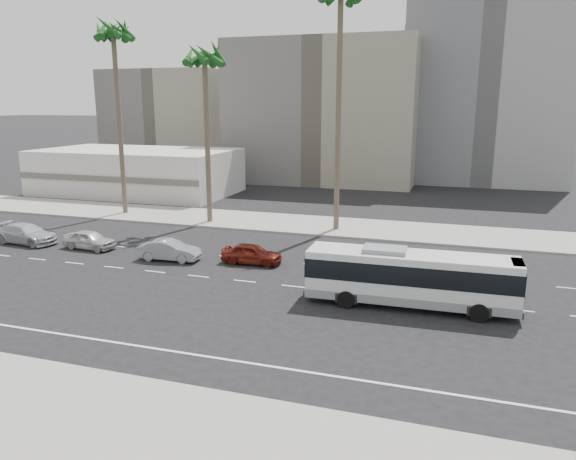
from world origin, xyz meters
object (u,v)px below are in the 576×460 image
at_px(car_a, 252,254).
at_px(palm_far, 113,36).
at_px(city_bus, 410,277).
at_px(car_d, 26,234).
at_px(car_b, 170,250).
at_px(palm_mid, 205,61).
at_px(car_c, 90,240).

distance_m(car_a, palm_far, 25.75).
xyz_separation_m(city_bus, car_d, (-28.47, 4.37, -0.87)).
bearing_deg(car_b, city_bus, -107.09).
height_order(city_bus, palm_far, palm_far).
xyz_separation_m(car_b, palm_mid, (-2.53, 11.29, 12.87)).
bearing_deg(car_c, palm_mid, -18.31).
height_order(car_c, palm_mid, palm_mid).
xyz_separation_m(car_c, car_d, (-5.50, -0.12, 0.06)).
relative_size(car_b, car_c, 1.05).
xyz_separation_m(city_bus, palm_far, (-27.85, 16.06, 14.32)).
bearing_deg(car_d, car_c, -83.41).
bearing_deg(palm_mid, palm_far, 173.36).
height_order(car_c, car_d, car_d).
height_order(car_a, car_d, car_d).
relative_size(car_d, palm_mid, 0.33).
height_order(car_b, palm_mid, palm_mid).
bearing_deg(city_bus, palm_mid, 139.67).
xyz_separation_m(city_bus, palm_mid, (-18.56, 14.98, 11.96)).
relative_size(city_bus, car_a, 2.70).
bearing_deg(city_bus, car_d, 169.84).
relative_size(car_a, palm_mid, 0.26).
height_order(city_bus, car_b, city_bus).
relative_size(car_a, palm_far, 0.22).
bearing_deg(palm_far, palm_mid, -6.64).
xyz_separation_m(car_a, car_b, (-5.50, -0.93, 0.01)).
xyz_separation_m(city_bus, car_c, (-22.97, 4.50, -0.93)).
relative_size(car_b, car_d, 0.82).
relative_size(car_a, car_b, 0.96).
relative_size(car_c, car_d, 0.79).
height_order(city_bus, car_c, city_bus).
bearing_deg(car_b, palm_mid, 8.50).
distance_m(car_a, car_c, 12.44).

